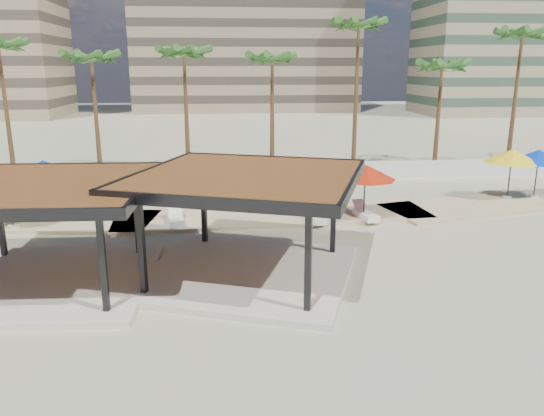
{
  "coord_description": "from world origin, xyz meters",
  "views": [
    {
      "loc": [
        -0.58,
        -19.03,
        7.45
      ],
      "look_at": [
        1.58,
        3.6,
        1.4
      ],
      "focal_mm": 35.0,
      "sensor_mm": 36.0,
      "label": 1
    }
  ],
  "objects": [
    {
      "name": "lounger_a",
      "position": [
        -2.88,
        5.85,
        0.37
      ],
      "size": [
        0.95,
        2.15,
        0.79
      ],
      "rotation": [
        0.0,
        0.0,
        1.71
      ],
      "color": "white",
      "rests_on": "promenade"
    },
    {
      "name": "umbrella_c",
      "position": [
        6.36,
        5.8,
        2.5
      ],
      "size": [
        3.27,
        3.27,
        2.7
      ],
      "rotation": [
        0.0,
        0.0,
        -0.08
      ],
      "color": "beige",
      "rests_on": "promenade"
    },
    {
      "name": "building_mid",
      "position": [
        4.0,
        78.0,
        14.27
      ],
      "size": [
        38.0,
        16.0,
        30.4
      ],
      "color": "#847259",
      "rests_on": "ground"
    },
    {
      "name": "lounger_b",
      "position": [
        3.82,
        5.85,
        0.39
      ],
      "size": [
        1.02,
        2.4,
        0.88
      ],
      "rotation": [
        0.0,
        0.0,
        1.69
      ],
      "color": "white",
      "rests_on": "promenade"
    },
    {
      "name": "umbrella_b",
      "position": [
        -10.4,
        5.8,
        2.45
      ],
      "size": [
        3.3,
        3.3,
        2.64
      ],
      "rotation": [
        0.0,
        0.0,
        -0.12
      ],
      "color": "beige",
      "rests_on": "promenade"
    },
    {
      "name": "palm_g",
      "position": [
        15.0,
        18.2,
        7.26
      ],
      "size": [
        3.0,
        3.0,
        8.37
      ],
      "color": "brown",
      "rests_on": "ground"
    },
    {
      "name": "lounger_c",
      "position": [
        6.46,
        5.84,
        0.36
      ],
      "size": [
        1.0,
        2.05,
        0.75
      ],
      "rotation": [
        0.0,
        0.0,
        1.76
      ],
      "color": "white",
      "rests_on": "promenade"
    },
    {
      "name": "palm_d",
      "position": [
        -3.0,
        18.9,
        8.08
      ],
      "size": [
        3.0,
        3.0,
        9.24
      ],
      "color": "brown",
      "rests_on": "ground"
    },
    {
      "name": "promenade",
      "position": [
        2.0,
        7.67,
        0.06
      ],
      "size": [
        44.45,
        7.97,
        0.24
      ],
      "color": "#C6B284",
      "rests_on": "ground"
    },
    {
      "name": "ground",
      "position": [
        0.0,
        0.0,
        0.0
      ],
      "size": [
        200.0,
        200.0,
        0.0
      ],
      "primitive_type": "plane",
      "color": "tan",
      "rests_on": "ground"
    },
    {
      "name": "palm_f",
      "position": [
        9.0,
        18.6,
        9.83
      ],
      "size": [
        3.0,
        3.0,
        11.11
      ],
      "color": "brown",
      "rests_on": "ground"
    },
    {
      "name": "palm_c",
      "position": [
        -9.0,
        18.1,
        7.77
      ],
      "size": [
        3.0,
        3.0,
        8.92
      ],
      "color": "brown",
      "rests_on": "ground"
    },
    {
      "name": "pavilion_central",
      "position": [
        0.26,
        -0.72,
        2.31
      ],
      "size": [
        9.75,
        9.75,
        3.87
      ],
      "rotation": [
        0.0,
        0.0,
        -0.35
      ],
      "color": "beige",
      "rests_on": "ground"
    },
    {
      "name": "boundary_wall",
      "position": [
        0.0,
        16.0,
        0.6
      ],
      "size": [
        56.0,
        0.3,
        1.2
      ],
      "primitive_type": "cube",
      "color": "silver",
      "rests_on": "ground"
    },
    {
      "name": "umbrella_f",
      "position": [
        -9.84,
        9.1,
        2.43
      ],
      "size": [
        3.44,
        3.44,
        2.62
      ],
      "rotation": [
        0.0,
        0.0,
        -0.19
      ],
      "color": "beige",
      "rests_on": "promenade"
    },
    {
      "name": "umbrella_a",
      "position": [
        -10.62,
        7.9,
        2.27
      ],
      "size": [
        3.58,
        3.58,
        2.43
      ],
      "rotation": [
        0.0,
        0.0,
        0.4
      ],
      "color": "beige",
      "rests_on": "promenade"
    },
    {
      "name": "umbrella_d",
      "position": [
        17.34,
        9.2,
        2.56
      ],
      "size": [
        3.53,
        3.53,
        2.76
      ],
      "rotation": [
        0.0,
        0.0,
        0.15
      ],
      "color": "beige",
      "rests_on": "promenade"
    },
    {
      "name": "palm_e",
      "position": [
        3.0,
        18.4,
        7.72
      ],
      "size": [
        3.0,
        3.0,
        8.86
      ],
      "color": "brown",
      "rests_on": "ground"
    },
    {
      "name": "umbrella_e",
      "position": [
        15.73,
        9.2,
        2.6
      ],
      "size": [
        4.03,
        4.03,
        2.81
      ],
      "rotation": [
        0.0,
        0.0,
        0.34
      ],
      "color": "beige",
      "rests_on": "promenade"
    },
    {
      "name": "building_east",
      "position": [
        48.0,
        66.0,
        17.27
      ],
      "size": [
        32.0,
        15.0,
        36.4
      ],
      "color": "gray",
      "rests_on": "ground"
    },
    {
      "name": "pavilion_west",
      "position": [
        -6.77,
        -0.92,
        2.22
      ],
      "size": [
        7.63,
        7.63,
        3.73
      ],
      "rotation": [
        0.0,
        0.0,
        -0.04
      ],
      "color": "beige",
      "rests_on": "ground"
    },
    {
      "name": "palm_h",
      "position": [
        21.0,
        18.8,
        9.34
      ],
      "size": [
        3.0,
        3.0,
        10.58
      ],
      "color": "brown",
      "rests_on": "ground"
    }
  ]
}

